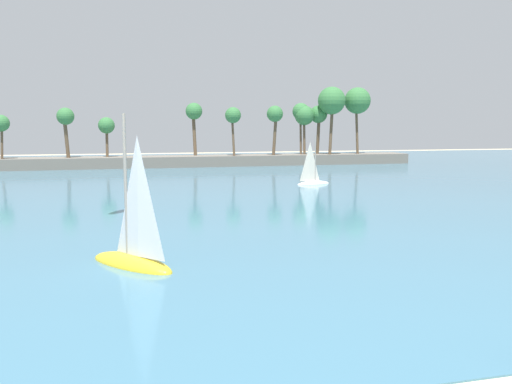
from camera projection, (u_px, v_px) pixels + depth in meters
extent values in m
cube|color=teal|center=(136.00, 178.00, 68.32)|extent=(220.00, 116.34, 0.06)
cube|color=slate|center=(133.00, 162.00, 85.69)|extent=(95.90, 6.00, 1.80)
cylinder|color=brown|center=(304.00, 135.00, 92.39)|extent=(0.53, 0.60, 6.77)
sphere|color=#38753D|center=(304.00, 115.00, 91.97)|extent=(3.40, 3.40, 3.40)
cylinder|color=brown|center=(301.00, 133.00, 92.69)|extent=(0.47, 0.58, 7.45)
sphere|color=#38753D|center=(301.00, 112.00, 92.23)|extent=(2.96, 2.96, 2.96)
cylinder|color=brown|center=(275.00, 134.00, 89.80)|extent=(0.89, 0.76, 7.01)
sphere|color=#38753D|center=(275.00, 114.00, 89.36)|extent=(2.76, 2.76, 2.76)
cylinder|color=brown|center=(331.00, 128.00, 91.78)|extent=(1.00, 0.80, 9.31)
sphere|color=#38753D|center=(332.00, 101.00, 91.20)|extent=(4.78, 4.78, 4.78)
cylinder|color=brown|center=(318.00, 134.00, 93.50)|extent=(0.72, 0.82, 7.01)
sphere|color=#38753D|center=(318.00, 114.00, 93.06)|extent=(3.10, 3.10, 3.10)
cylinder|color=brown|center=(107.00, 141.00, 84.65)|extent=(0.49, 0.60, 5.04)
sphere|color=#38753D|center=(106.00, 125.00, 84.33)|extent=(2.61, 2.61, 2.61)
cylinder|color=brown|center=(194.00, 133.00, 88.84)|extent=(0.80, 0.93, 7.43)
sphere|color=#38753D|center=(194.00, 111.00, 88.38)|extent=(2.80, 2.80, 2.80)
cylinder|color=brown|center=(2.00, 141.00, 79.38)|extent=(0.60, 0.58, 5.38)
sphere|color=#38753D|center=(1.00, 123.00, 79.04)|extent=(2.52, 2.52, 2.52)
cylinder|color=brown|center=(233.00, 136.00, 87.65)|extent=(0.64, 0.76, 6.73)
sphere|color=#38753D|center=(233.00, 115.00, 87.23)|extent=(2.64, 2.64, 2.64)
cylinder|color=brown|center=(66.00, 137.00, 82.12)|extent=(0.89, 0.74, 6.46)
sphere|color=#38753D|center=(65.00, 116.00, 81.71)|extent=(2.67, 2.67, 2.67)
cylinder|color=brown|center=(357.00, 127.00, 93.96)|extent=(0.83, 0.75, 9.40)
sphere|color=#38753D|center=(357.00, 101.00, 93.37)|extent=(4.64, 4.64, 4.64)
ellipsoid|color=white|center=(313.00, 184.00, 61.08)|extent=(4.40, 2.14, 0.85)
cylinder|color=gray|center=(315.00, 158.00, 60.79)|extent=(0.13, 0.13, 5.29)
pyramid|color=silver|center=(310.00, 161.00, 60.52)|extent=(1.89, 0.53, 4.49)
ellipsoid|color=yellow|center=(132.00, 265.00, 25.69)|extent=(4.65, 5.27, 1.09)
cylinder|color=gray|center=(126.00, 184.00, 25.36)|extent=(0.16, 0.16, 6.79)
pyramid|color=silver|center=(139.00, 196.00, 24.87)|extent=(1.65, 2.02, 5.77)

